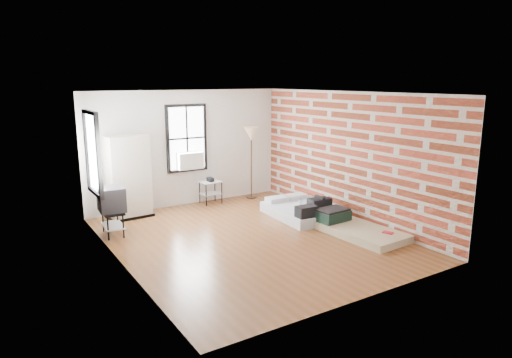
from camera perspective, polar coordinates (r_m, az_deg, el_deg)
ground at (r=9.01m, az=-0.67°, el=-7.40°), size 6.00×6.00×0.00m
room_shell at (r=9.00m, az=-0.65°, el=4.00°), size 5.02×6.02×2.80m
mattress_main at (r=10.38m, az=5.84°, el=-3.90°), size 1.36×1.78×0.55m
mattress_bare at (r=9.47m, az=12.03°, el=-5.92°), size 1.08×1.90×0.40m
wardrobe at (r=10.51m, az=-15.66°, el=0.23°), size 0.98×0.61×1.85m
side_table at (r=11.40m, az=-5.70°, el=-0.88°), size 0.52×0.43×0.66m
floor_lamp at (r=11.69m, az=-0.59°, el=5.27°), size 0.40×0.40×1.86m
tv_stand at (r=9.44m, az=-17.59°, el=-2.62°), size 0.53×0.72×0.98m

